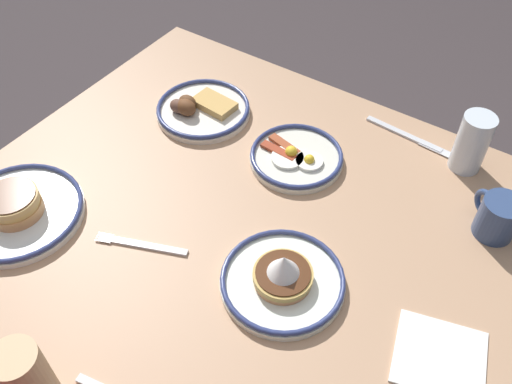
# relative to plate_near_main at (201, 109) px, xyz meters

# --- Properties ---
(ground_plane) EXTENTS (6.00, 6.00, 0.00)m
(ground_plane) POSITION_rel_plate_near_main_xyz_m (-0.29, 0.21, -0.75)
(ground_plane) COLOR #3F3637
(dining_table) EXTENTS (1.20, 0.98, 0.74)m
(dining_table) POSITION_rel_plate_near_main_xyz_m (-0.29, 0.21, -0.15)
(dining_table) COLOR tan
(dining_table) RESTS_ON ground_plane
(plate_near_main) EXTENTS (0.23, 0.23, 0.05)m
(plate_near_main) POSITION_rel_plate_near_main_xyz_m (0.00, 0.00, 0.00)
(plate_near_main) COLOR silver
(plate_near_main) RESTS_ON dining_table
(plate_center_pancakes) EXTENTS (0.21, 0.21, 0.04)m
(plate_center_pancakes) POSITION_rel_plate_near_main_xyz_m (-0.28, 0.01, -0.00)
(plate_center_pancakes) COLOR silver
(plate_center_pancakes) RESTS_ON dining_table
(plate_far_companion) EXTENTS (0.23, 0.23, 0.09)m
(plate_far_companion) POSITION_rel_plate_near_main_xyz_m (-0.43, 0.31, 0.00)
(plate_far_companion) COLOR white
(plate_far_companion) RESTS_ON dining_table
(plate_far_side) EXTENTS (0.27, 0.27, 0.06)m
(plate_far_side) POSITION_rel_plate_near_main_xyz_m (0.11, 0.47, 0.00)
(plate_far_side) COLOR white
(plate_far_side) RESTS_ON dining_table
(coffee_mug) EXTENTS (0.10, 0.09, 0.09)m
(coffee_mug) POSITION_rel_plate_near_main_xyz_m (-0.71, -0.03, 0.03)
(coffee_mug) COLOR #334772
(coffee_mug) RESTS_ON dining_table
(drinking_glass) EXTENTS (0.07, 0.07, 0.14)m
(drinking_glass) POSITION_rel_plate_near_main_xyz_m (-0.60, -0.18, 0.05)
(drinking_glass) COLOR silver
(drinking_glass) RESTS_ON dining_table
(paper_napkin) EXTENTS (0.18, 0.17, 0.00)m
(paper_napkin) POSITION_rel_plate_near_main_xyz_m (-0.72, 0.28, -0.01)
(paper_napkin) COLOR white
(paper_napkin) RESTS_ON dining_table
(fork_near) EXTENTS (0.18, 0.08, 0.01)m
(fork_near) POSITION_rel_plate_near_main_xyz_m (-0.15, 0.39, -0.01)
(fork_near) COLOR silver
(fork_near) RESTS_ON dining_table
(butter_knife) EXTENTS (0.23, 0.03, 0.01)m
(butter_knife) POSITION_rel_plate_near_main_xyz_m (-0.46, -0.20, -0.01)
(butter_knife) COLOR silver
(butter_knife) RESTS_ON dining_table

